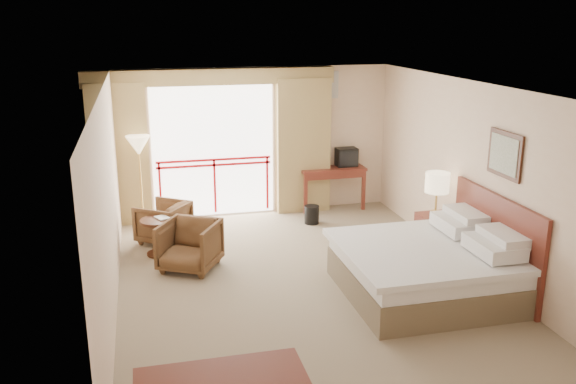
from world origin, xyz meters
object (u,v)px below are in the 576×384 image
object	(u,v)px
nightstand	(435,237)
desk	(330,175)
bed	(428,268)
table_lamp	(437,183)
armchair_far	(164,241)
side_table	(158,231)
floor_lamp	(139,149)
armchair_near	(191,269)
wastebasket	(312,215)
tv	(346,157)

from	to	relation	value
nightstand	desk	distance (m)	2.97
nightstand	bed	bearing A→B (deg)	-121.00
table_lamp	armchair_far	bearing A→B (deg)	157.86
table_lamp	side_table	distance (m)	4.30
desk	side_table	world-z (taller)	desk
desk	armchair_far	xyz separation A→B (m)	(-3.21, -1.18, -0.63)
floor_lamp	armchair_near	bearing A→B (deg)	-72.85
wastebasket	side_table	bearing A→B (deg)	-162.01
table_lamp	floor_lamp	xyz separation A→B (m)	(-4.31, 2.45, 0.23)
table_lamp	tv	distance (m)	2.79
bed	armchair_near	size ratio (longest dim) A/B	2.68
desk	floor_lamp	size ratio (longest dim) A/B	0.77
bed	nightstand	bearing A→B (deg)	59.11
armchair_far	floor_lamp	distance (m)	1.65
armchair_near	bed	bearing A→B (deg)	1.12
tv	armchair_near	xyz separation A→B (m)	(-3.20, -2.35, -0.99)
tv	wastebasket	bearing A→B (deg)	-148.89
desk	wastebasket	bearing A→B (deg)	-128.92
table_lamp	wastebasket	bearing A→B (deg)	125.69
table_lamp	armchair_near	distance (m)	3.88
desk	tv	size ratio (longest dim) A/B	3.20
bed	nightstand	xyz separation A→B (m)	(0.70, 1.16, -0.04)
nightstand	armchair_near	xyz separation A→B (m)	(-3.68, 0.44, -0.33)
bed	tv	bearing A→B (deg)	86.88
desk	armchair_far	size ratio (longest dim) A/B	1.69
desk	wastebasket	size ratio (longest dim) A/B	3.83
nightstand	armchair_far	bearing A→B (deg)	157.15
armchair_near	nightstand	bearing A→B (deg)	22.61
nightstand	armchair_far	size ratio (longest dim) A/B	0.90
wastebasket	armchair_near	distance (m)	2.76
bed	armchair_near	bearing A→B (deg)	151.71
side_table	desk	bearing A→B (deg)	27.79
wastebasket	armchair_far	distance (m)	2.63
desk	floor_lamp	distance (m)	3.63
table_lamp	armchair_far	distance (m)	4.47
nightstand	floor_lamp	size ratio (longest dim) A/B	0.41
armchair_far	floor_lamp	xyz separation A→B (m)	(-0.32, 0.82, 1.40)
nightstand	tv	bearing A→B (deg)	99.66
desk	tv	world-z (taller)	tv
armchair_near	side_table	size ratio (longest dim) A/B	1.39
armchair_far	tv	bearing A→B (deg)	143.58
wastebasket	floor_lamp	bearing A→B (deg)	170.01
table_lamp	tv	size ratio (longest dim) A/B	1.64
side_table	wastebasket	bearing A→B (deg)	17.99
armchair_near	tv	bearing A→B (deg)	65.79
desk	wastebasket	xyz separation A→B (m)	(-0.61, -0.87, -0.47)
nightstand	armchair_near	size ratio (longest dim) A/B	0.84
nightstand	wastebasket	world-z (taller)	nightstand
desk	side_table	xyz separation A→B (m)	(-3.32, -1.75, -0.24)
nightstand	side_table	world-z (taller)	nightstand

